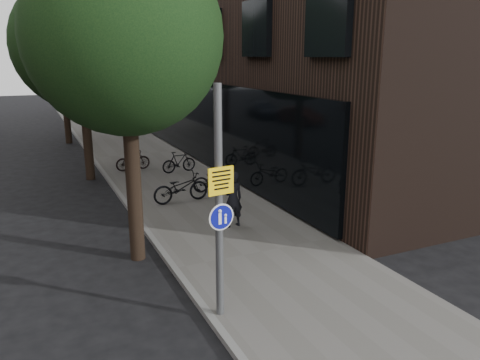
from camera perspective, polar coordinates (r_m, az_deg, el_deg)
ground at (r=9.33m, az=11.02°, el=-16.97°), size 120.00×120.00×0.00m
sidewalk at (r=17.76m, az=-7.31°, el=-0.97°), size 4.50×60.00×0.12m
curb_edge at (r=17.26m, az=-14.44°, el=-1.79°), size 0.15×60.00×0.13m
street_tree_near at (r=11.21m, az=-13.59°, el=15.66°), size 4.40×4.40×7.50m
street_tree_mid at (r=19.61m, az=-18.77°, el=14.83°), size 5.00×5.00×7.80m
street_tree_far at (r=28.56m, az=-20.91°, el=14.44°), size 5.00×5.00×7.80m
signpost at (r=8.40m, az=-2.59°, el=-3.00°), size 0.50×0.14×4.33m
pedestrian at (r=13.32m, az=-0.89°, el=-2.34°), size 0.61×0.42×1.63m
parked_bike_facade_near at (r=16.92m, az=-3.00°, el=0.10°), size 1.73×0.73×0.88m
parked_bike_facade_far at (r=19.83m, az=-7.46°, el=2.21°), size 1.51×0.54×0.89m
parked_bike_curb_near at (r=15.75m, az=-7.23°, el=-0.91°), size 1.95×0.78×1.01m
parked_bike_curb_far at (r=20.53m, az=-12.93°, el=2.39°), size 1.51×0.55×0.89m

